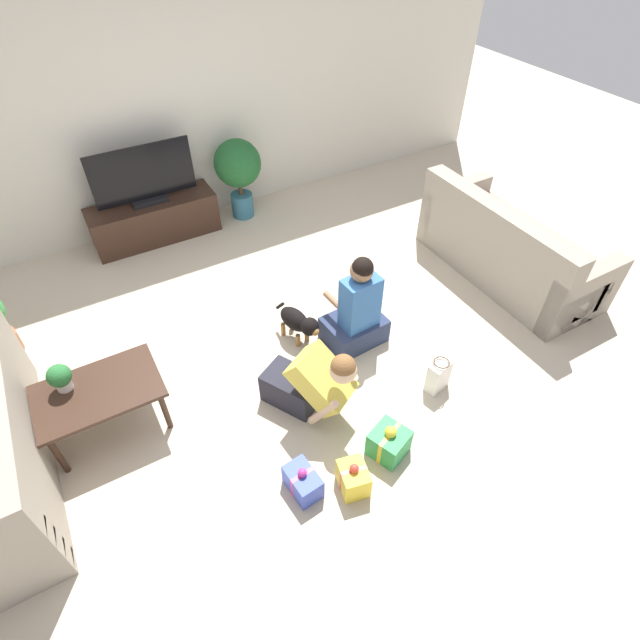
{
  "coord_description": "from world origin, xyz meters",
  "views": [
    {
      "loc": [
        -1.31,
        -2.81,
        3.3
      ],
      "look_at": [
        0.17,
        -0.22,
        0.45
      ],
      "focal_mm": 28.0,
      "sensor_mm": 36.0,
      "label": 1
    }
  ],
  "objects_px": {
    "dog": "(299,322)",
    "coffee_table": "(99,394)",
    "gift_box_a": "(303,482)",
    "tv_console": "(155,220)",
    "gift_box_b": "(389,442)",
    "tv": "(144,178)",
    "tabletop_plant": "(60,377)",
    "person_kneeling": "(312,382)",
    "gift_box_c": "(353,478)",
    "person_sitting": "(357,313)",
    "sofa_right": "(507,249)",
    "potted_plant_back_right": "(238,168)",
    "gift_bag_a": "(438,376)"
  },
  "relations": [
    {
      "from": "tabletop_plant",
      "to": "gift_bag_a",
      "type": "bearing_deg",
      "value": -22.41
    },
    {
      "from": "gift_box_b",
      "to": "gift_box_c",
      "type": "xyz_separation_m",
      "value": [
        -0.38,
        -0.11,
        -0.01
      ]
    },
    {
      "from": "person_sitting",
      "to": "dog",
      "type": "bearing_deg",
      "value": -33.29
    },
    {
      "from": "dog",
      "to": "gift_box_c",
      "type": "height_order",
      "value": "dog"
    },
    {
      "from": "person_kneeling",
      "to": "gift_box_a",
      "type": "relative_size",
      "value": 2.76
    },
    {
      "from": "coffee_table",
      "to": "gift_box_b",
      "type": "height_order",
      "value": "coffee_table"
    },
    {
      "from": "tv",
      "to": "dog",
      "type": "bearing_deg",
      "value": -74.58
    },
    {
      "from": "tv",
      "to": "gift_box_b",
      "type": "distance_m",
      "value": 3.75
    },
    {
      "from": "sofa_right",
      "to": "tv_console",
      "type": "relative_size",
      "value": 1.39
    },
    {
      "from": "person_sitting",
      "to": "gift_box_a",
      "type": "relative_size",
      "value": 3.3
    },
    {
      "from": "sofa_right",
      "to": "person_sitting",
      "type": "xyz_separation_m",
      "value": [
        -1.87,
        -0.07,
        0.03
      ]
    },
    {
      "from": "sofa_right",
      "to": "dog",
      "type": "relative_size",
      "value": 3.58
    },
    {
      "from": "potted_plant_back_right",
      "to": "tv_console",
      "type": "bearing_deg",
      "value": 177.25
    },
    {
      "from": "tabletop_plant",
      "to": "tv",
      "type": "bearing_deg",
      "value": 60.75
    },
    {
      "from": "sofa_right",
      "to": "tv",
      "type": "relative_size",
      "value": 1.78
    },
    {
      "from": "gift_box_b",
      "to": "tabletop_plant",
      "type": "bearing_deg",
      "value": 144.26
    },
    {
      "from": "potted_plant_back_right",
      "to": "gift_box_a",
      "type": "height_order",
      "value": "potted_plant_back_right"
    },
    {
      "from": "gift_box_c",
      "to": "person_sitting",
      "type": "bearing_deg",
      "value": 56.72
    },
    {
      "from": "gift_bag_a",
      "to": "coffee_table",
      "type": "bearing_deg",
      "value": 158.62
    },
    {
      "from": "person_kneeling",
      "to": "person_sitting",
      "type": "xyz_separation_m",
      "value": [
        0.72,
        0.48,
        0.01
      ]
    },
    {
      "from": "person_kneeling",
      "to": "gift_box_b",
      "type": "xyz_separation_m",
      "value": [
        0.3,
        -0.62,
        -0.22
      ]
    },
    {
      "from": "person_sitting",
      "to": "gift_bag_a",
      "type": "bearing_deg",
      "value": 106.53
    },
    {
      "from": "sofa_right",
      "to": "person_kneeling",
      "type": "distance_m",
      "value": 2.64
    },
    {
      "from": "tabletop_plant",
      "to": "person_sitting",
      "type": "bearing_deg",
      "value": -6.94
    },
    {
      "from": "tv",
      "to": "potted_plant_back_right",
      "type": "height_order",
      "value": "tv"
    },
    {
      "from": "gift_box_a",
      "to": "gift_box_b",
      "type": "height_order",
      "value": "gift_box_b"
    },
    {
      "from": "person_sitting",
      "to": "tabletop_plant",
      "type": "distance_m",
      "value": 2.36
    },
    {
      "from": "gift_box_a",
      "to": "gift_box_c",
      "type": "xyz_separation_m",
      "value": [
        0.31,
        -0.16,
        0.01
      ]
    },
    {
      "from": "dog",
      "to": "gift_box_b",
      "type": "bearing_deg",
      "value": -103.24
    },
    {
      "from": "sofa_right",
      "to": "tabletop_plant",
      "type": "relative_size",
      "value": 8.63
    },
    {
      "from": "person_kneeling",
      "to": "gift_box_c",
      "type": "distance_m",
      "value": 0.77
    },
    {
      "from": "potted_plant_back_right",
      "to": "gift_bag_a",
      "type": "xyz_separation_m",
      "value": [
        0.32,
        -3.29,
        -0.47
      ]
    },
    {
      "from": "potted_plant_back_right",
      "to": "gift_box_b",
      "type": "height_order",
      "value": "potted_plant_back_right"
    },
    {
      "from": "coffee_table",
      "to": "gift_box_a",
      "type": "xyz_separation_m",
      "value": [
        1.04,
        -1.21,
        -0.29
      ]
    },
    {
      "from": "tv",
      "to": "tabletop_plant",
      "type": "height_order",
      "value": "tv"
    },
    {
      "from": "potted_plant_back_right",
      "to": "person_sitting",
      "type": "relative_size",
      "value": 1.0
    },
    {
      "from": "person_kneeling",
      "to": "gift_box_b",
      "type": "distance_m",
      "value": 0.72
    },
    {
      "from": "coffee_table",
      "to": "gift_box_b",
      "type": "relative_size",
      "value": 2.72
    },
    {
      "from": "potted_plant_back_right",
      "to": "gift_bag_a",
      "type": "relative_size",
      "value": 2.98
    },
    {
      "from": "person_sitting",
      "to": "dog",
      "type": "distance_m",
      "value": 0.52
    },
    {
      "from": "tv",
      "to": "gift_box_c",
      "type": "height_order",
      "value": "tv"
    },
    {
      "from": "dog",
      "to": "coffee_table",
      "type": "bearing_deg",
      "value": 168.82
    },
    {
      "from": "gift_box_a",
      "to": "tv_console",
      "type": "bearing_deg",
      "value": 89.44
    },
    {
      "from": "person_kneeling",
      "to": "tv_console",
      "type": "bearing_deg",
      "value": 67.76
    },
    {
      "from": "tv",
      "to": "gift_box_b",
      "type": "height_order",
      "value": "tv"
    },
    {
      "from": "dog",
      "to": "tabletop_plant",
      "type": "relative_size",
      "value": 2.41
    },
    {
      "from": "potted_plant_back_right",
      "to": "dog",
      "type": "xyz_separation_m",
      "value": [
        -0.41,
        -2.24,
        -0.39
      ]
    },
    {
      "from": "tv",
      "to": "person_kneeling",
      "type": "height_order",
      "value": "tv"
    },
    {
      "from": "tv",
      "to": "coffee_table",
      "type": "bearing_deg",
      "value": -114.2
    },
    {
      "from": "coffee_table",
      "to": "person_kneeling",
      "type": "distance_m",
      "value": 1.56
    }
  ]
}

